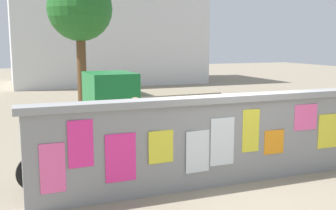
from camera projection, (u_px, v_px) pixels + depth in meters
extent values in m
plane|color=gray|center=(123.00, 114.00, 15.22)|extent=(60.00, 60.00, 0.00)
cube|color=gray|center=(234.00, 142.00, 7.75)|extent=(7.59, 0.30, 1.56)
cube|color=gray|center=(235.00, 98.00, 7.62)|extent=(7.79, 0.42, 0.12)
cube|color=#F9599E|center=(53.00, 168.00, 6.40)|extent=(0.39, 0.02, 0.80)
cube|color=#F42D8C|center=(81.00, 144.00, 6.51)|extent=(0.41, 0.03, 0.77)
cube|color=#F42D8C|center=(121.00, 158.00, 6.79)|extent=(0.52, 0.02, 0.82)
cube|color=yellow|center=(161.00, 147.00, 7.03)|extent=(0.46, 0.04, 0.57)
cube|color=silver|center=(198.00, 152.00, 7.31)|extent=(0.46, 0.03, 0.76)
cube|color=silver|center=(222.00, 142.00, 7.47)|extent=(0.48, 0.02, 0.88)
cube|color=yellow|center=(251.00, 131.00, 7.66)|extent=(0.35, 0.03, 0.81)
cube|color=orange|center=(274.00, 142.00, 7.89)|extent=(0.44, 0.02, 0.47)
cube|color=#F9599E|center=(306.00, 117.00, 8.09)|extent=(0.53, 0.03, 0.51)
cube|color=yellow|center=(328.00, 131.00, 8.35)|extent=(0.49, 0.02, 0.70)
cylinder|color=black|center=(114.00, 133.00, 10.51)|extent=(0.71, 0.22, 0.70)
cylinder|color=black|center=(101.00, 123.00, 11.69)|extent=(0.71, 0.22, 0.70)
cylinder|color=black|center=(200.00, 125.00, 11.50)|extent=(0.71, 0.22, 0.70)
cylinder|color=black|center=(180.00, 117.00, 12.68)|extent=(0.71, 0.22, 0.70)
cube|color=#197233|center=(110.00, 100.00, 11.03)|extent=(1.25, 1.54, 1.50)
cube|color=gray|center=(171.00, 107.00, 11.78)|extent=(2.45, 1.58, 0.90)
cylinder|color=black|center=(268.00, 141.00, 9.81)|extent=(0.61, 0.16, 0.60)
cylinder|color=black|center=(315.00, 138.00, 10.16)|extent=(0.61, 0.18, 0.60)
cube|color=#1933A5|center=(293.00, 128.00, 9.94)|extent=(1.02, 0.34, 0.32)
cube|color=black|center=(300.00, 121.00, 9.97)|extent=(0.58, 0.27, 0.10)
cube|color=#262626|center=(273.00, 119.00, 9.75)|extent=(0.10, 0.56, 0.03)
cylinder|color=black|center=(35.00, 172.00, 7.38)|extent=(0.65, 0.18, 0.66)
cylinder|color=black|center=(89.00, 163.00, 7.96)|extent=(0.65, 0.18, 0.66)
cube|color=gold|center=(62.00, 158.00, 7.64)|extent=(0.94, 0.24, 0.06)
cylinder|color=gold|center=(70.00, 146.00, 7.69)|extent=(0.04, 0.04, 0.40)
cube|color=black|center=(69.00, 135.00, 7.66)|extent=(0.21, 0.12, 0.05)
cube|color=black|center=(36.00, 142.00, 7.32)|extent=(0.13, 0.44, 0.03)
cylinder|color=black|center=(248.00, 122.00, 12.07)|extent=(0.66, 0.06, 0.66)
cylinder|color=black|center=(277.00, 119.00, 12.48)|extent=(0.66, 0.06, 0.66)
cube|color=gold|center=(263.00, 114.00, 12.25)|extent=(0.95, 0.07, 0.06)
cylinder|color=gold|center=(267.00, 107.00, 12.28)|extent=(0.03, 0.03, 0.40)
cube|color=black|center=(267.00, 100.00, 12.25)|extent=(0.20, 0.09, 0.05)
cube|color=black|center=(250.00, 103.00, 12.01)|extent=(0.05, 0.44, 0.03)
cylinder|color=yellow|center=(138.00, 160.00, 7.88)|extent=(0.12, 0.12, 0.80)
cylinder|color=yellow|center=(135.00, 158.00, 8.04)|extent=(0.12, 0.12, 0.80)
cylinder|color=#D83F72|center=(136.00, 124.00, 7.86)|extent=(0.35, 0.35, 0.60)
sphere|color=#8C664C|center=(135.00, 103.00, 7.79)|extent=(0.22, 0.22, 0.22)
cylinder|color=brown|center=(82.00, 69.00, 16.90)|extent=(0.38, 0.38, 3.07)
sphere|color=#206322|center=(80.00, 9.00, 16.52)|extent=(2.62, 2.62, 2.62)
cube|color=silver|center=(106.00, 30.00, 26.86)|extent=(11.83, 6.66, 6.84)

